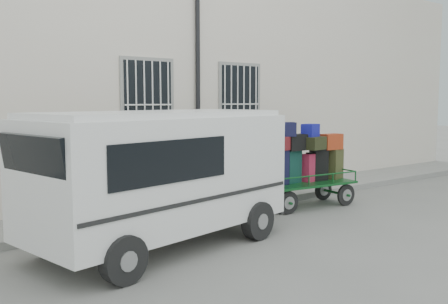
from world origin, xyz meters
The scene contains 5 objects.
ground centered at (0.00, 0.00, 0.00)m, with size 80.00×80.00×0.00m, color slate.
building centered at (0.00, 5.50, 3.00)m, with size 24.00×5.15×6.00m.
sidewalk centered at (0.00, 2.20, 0.07)m, with size 24.00×1.70×0.15m, color gray.
luggage_cart centered at (2.46, 0.76, 1.01)m, with size 2.66×1.23×1.97m.
van centered at (-1.82, -0.02, 1.31)m, with size 4.80×2.72×2.28m.
Camera 1 is at (-5.92, -7.17, 2.47)m, focal length 40.00 mm.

